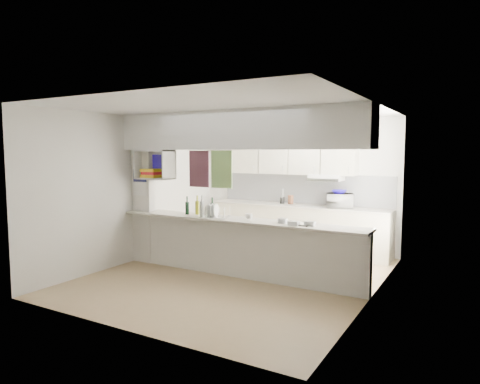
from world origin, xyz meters
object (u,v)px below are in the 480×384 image
Objects in this scene: microwave at (340,201)px; wine_bottles at (200,208)px; bowl at (339,192)px; dish_rack at (215,212)px.

microwave is 0.94× the size of wine_bottles.
dish_rack is at bearing -122.94° from bowl.
dish_rack is 0.36m from wine_bottles.
wine_bottles is at bearing 32.05° from microwave.
bowl is at bearing 49.84° from wine_bottles.
bowl is at bearing -2.53° from microwave.
bowl is 0.52× the size of wine_bottles.
dish_rack is (-1.39, -2.14, -0.21)m from bowl.
dish_rack is 0.95× the size of wine_bottles.
wine_bottles reaches higher than microwave.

